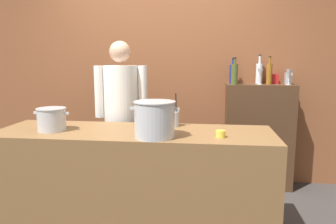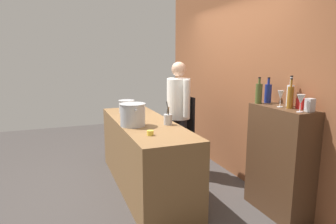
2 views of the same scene
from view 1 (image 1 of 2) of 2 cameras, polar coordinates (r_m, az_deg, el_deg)
brick_back_panel at (r=3.98m, az=-1.65°, el=9.59°), size 4.40×0.10×3.00m
prep_counter at (r=2.81m, az=-5.88°, el=-12.33°), size 2.28×0.70×0.90m
bar_cabinet at (r=3.88m, az=15.67°, el=-4.13°), size 0.76×0.32×1.20m
chef at (r=3.30m, az=-8.23°, el=0.23°), size 0.53×0.38×1.66m
stockpot_large at (r=2.41m, az=-2.39°, el=-1.32°), size 0.37×0.31×0.27m
stockpot_small at (r=2.82m, az=-19.89°, el=-1.22°), size 0.30×0.24×0.19m
utensil_crock at (r=2.82m, az=0.93°, el=-1.13°), size 0.10×0.10×0.30m
butter_jar at (r=2.47m, az=9.28°, el=-3.82°), size 0.07×0.07×0.05m
wine_bottle_clear at (r=3.87m, az=15.82°, el=6.68°), size 0.08×0.08×0.33m
wine_bottle_cobalt at (r=3.79m, az=11.41°, el=6.66°), size 0.08×0.08×0.29m
wine_bottle_amber at (r=3.79m, az=17.46°, el=6.49°), size 0.06×0.06×0.31m
wine_bottle_olive at (r=3.66m, az=11.68°, el=6.63°), size 0.07×0.07×0.30m
wine_glass_short at (r=3.74m, az=16.03°, el=6.55°), size 0.06×0.06×0.18m
wine_glass_wide at (r=3.78m, az=20.63°, el=6.32°), size 0.08×0.08×0.17m
spice_tin_red at (r=3.89m, az=18.30°, el=5.58°), size 0.08×0.08×0.11m
spice_tin_silver at (r=3.88m, az=20.49°, el=5.59°), size 0.07×0.07×0.13m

